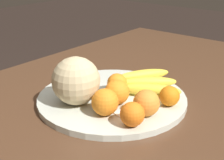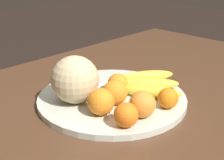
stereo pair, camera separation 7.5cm
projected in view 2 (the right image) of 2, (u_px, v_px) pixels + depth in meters
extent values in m
cube|color=#4C301E|center=(140.00, 105.00, 0.96)|extent=(1.60, 1.09, 0.04)
cube|color=#4C301E|center=(154.00, 99.00, 1.88)|extent=(0.07, 0.07, 0.73)
cylinder|color=beige|center=(112.00, 98.00, 0.94)|extent=(0.44, 0.44, 0.02)
torus|color=#47382D|center=(112.00, 97.00, 0.94)|extent=(0.44, 0.44, 0.01)
sphere|color=#C6B284|center=(75.00, 80.00, 0.87)|extent=(0.14, 0.14, 0.14)
sphere|color=brown|center=(118.00, 84.00, 0.97)|extent=(0.03, 0.03, 0.03)
ellipsoid|color=yellow|center=(150.00, 92.00, 0.91)|extent=(0.12, 0.18, 0.04)
ellipsoid|color=yellow|center=(149.00, 84.00, 0.97)|extent=(0.15, 0.16, 0.04)
ellipsoid|color=yellow|center=(146.00, 76.00, 1.02)|extent=(0.18, 0.13, 0.04)
sphere|color=orange|center=(126.00, 115.00, 0.76)|extent=(0.06, 0.06, 0.06)
sphere|color=orange|center=(142.00, 104.00, 0.80)|extent=(0.07, 0.07, 0.07)
sphere|color=orange|center=(115.00, 92.00, 0.87)|extent=(0.07, 0.07, 0.07)
sphere|color=orange|center=(101.00, 102.00, 0.81)|extent=(0.07, 0.07, 0.07)
sphere|color=orange|center=(168.00, 98.00, 0.85)|extent=(0.06, 0.06, 0.06)
sphere|color=orange|center=(118.00, 83.00, 0.94)|extent=(0.06, 0.06, 0.06)
cube|color=white|center=(126.00, 111.00, 0.84)|extent=(0.09, 0.06, 0.00)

